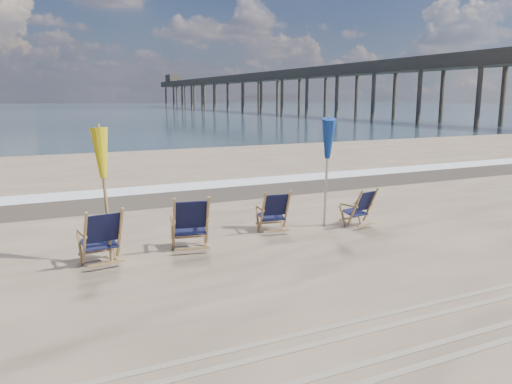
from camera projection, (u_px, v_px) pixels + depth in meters
ocean at (35, 109)px, 122.13m from camera, size 400.00×400.00×0.00m
surf_foam at (174, 187)px, 16.05m from camera, size 200.00×1.40×0.01m
wet_sand_strip at (189, 196)px, 14.72m from camera, size 200.00×2.60×0.00m
tire_tracks at (429, 330)px, 6.21m from camera, size 80.00×1.30×0.01m
beach_chair_0 at (120, 235)px, 8.57m from camera, size 0.75×0.83×1.05m
beach_chair_1 at (207, 223)px, 9.31m from camera, size 0.84×0.91×1.10m
beach_chair_2 at (287, 211)px, 10.58m from camera, size 0.72×0.78×0.96m
beach_chair_3 at (371, 206)px, 11.17m from camera, size 0.69×0.75×0.90m
umbrella_yellow at (104, 161)px, 8.43m from camera, size 0.30×0.30×2.34m
umbrella_blue at (327, 143)px, 10.70m from camera, size 0.30×0.30×2.44m
fishing_pier at (274, 87)px, 89.50m from camera, size 4.40×140.00×9.30m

